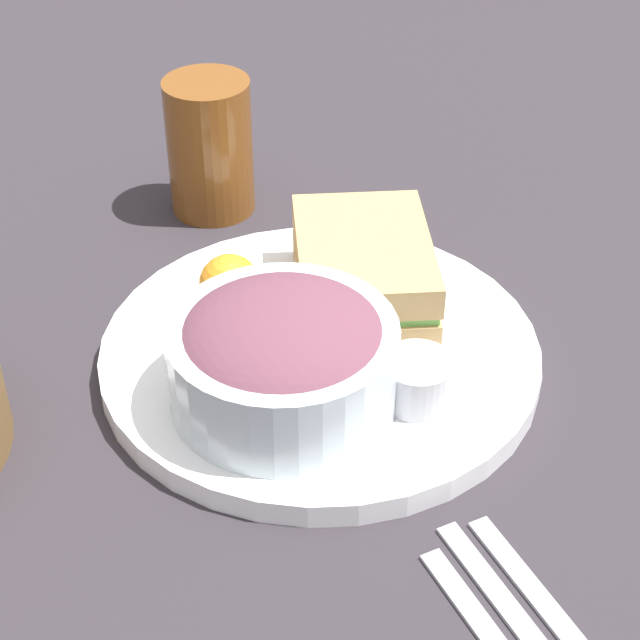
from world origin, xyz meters
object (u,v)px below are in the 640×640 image
salad_bowl (283,355)px  dressing_cup (417,381)px  plate (320,354)px  sandwich (363,271)px  fork (568,632)px  drink_glass (210,147)px

salad_bowl → dressing_cup: salad_bowl is taller
salad_bowl → plate: bearing=-19.6°
plate → salad_bowl: bearing=160.4°
sandwich → fork: 0.28m
plate → dressing_cup: 0.08m
drink_glass → plate: bearing=-154.1°
sandwich → drink_glass: bearing=39.7°
salad_bowl → fork: bearing=-135.0°
sandwich → drink_glass: drink_glass is taller
drink_glass → fork: bearing=-150.4°
dressing_cup → drink_glass: bearing=32.3°
dressing_cup → fork: 0.18m
sandwich → drink_glass: (0.15, 0.12, 0.01)m
plate → sandwich: 0.07m
plate → dressing_cup: size_ratio=6.39×
sandwich → fork: bearing=-157.4°
plate → dressing_cup: dressing_cup is taller
sandwich → salad_bowl: salad_bowl is taller
salad_bowl → drink_glass: (0.25, 0.08, 0.00)m
plate → dressing_cup: (-0.05, -0.06, 0.02)m
plate → sandwich: (0.05, -0.03, 0.03)m
plate → drink_glass: drink_glass is taller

